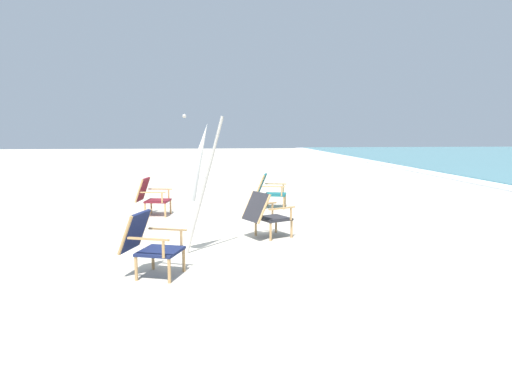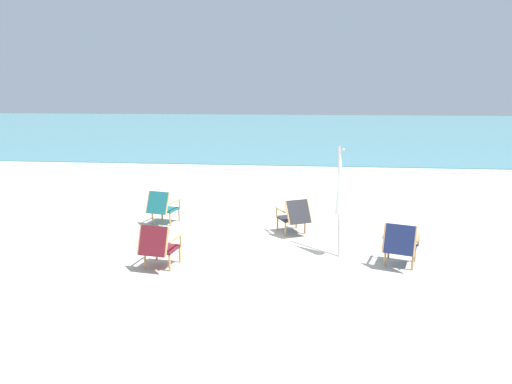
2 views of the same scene
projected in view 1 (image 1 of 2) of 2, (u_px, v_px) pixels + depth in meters
The scene contains 6 objects.
ground_plane at pixel (191, 229), 8.54m from camera, with size 80.00×80.00×0.00m, color beige.
beach_chair_front_left at pixel (151, 196), 9.83m from camera, with size 0.67×0.76×0.82m.
beach_chair_front_right at pixel (149, 242), 5.73m from camera, with size 0.76×0.84×0.81m.
beach_chair_back_left at pixel (269, 190), 10.84m from camera, with size 0.72×0.81×0.81m.
beach_chair_mid_center at pixel (266, 213), 7.76m from camera, with size 0.84×0.92×0.79m.
umbrella_furled_white at pixel (198, 163), 6.68m from camera, with size 0.25×0.66×2.06m.
Camera 1 is at (8.45, 0.42, 1.81)m, focal length 32.00 mm.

